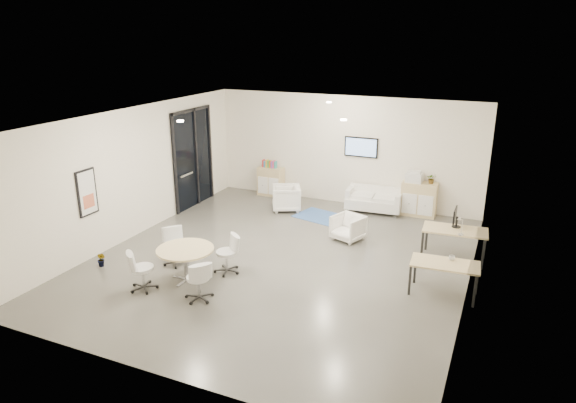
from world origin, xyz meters
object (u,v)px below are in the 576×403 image
at_px(desk_rear, 455,232).
at_px(armchair_left, 286,197).
at_px(armchair_right, 348,226).
at_px(loveseat, 374,200).
at_px(desk_front, 445,266).
at_px(sideboard_right, 419,199).
at_px(sideboard_left, 271,181).
at_px(round_table, 185,252).

bearing_deg(desk_rear, armchair_left, 157.99).
distance_m(armchair_left, armchair_right, 2.71).
distance_m(loveseat, desk_front, 4.99).
distance_m(armchair_right, desk_front, 3.21).
bearing_deg(sideboard_right, desk_front, -73.89).
bearing_deg(sideboard_left, armchair_left, -47.50).
bearing_deg(round_table, desk_front, 17.16).
height_order(armchair_left, round_table, armchair_left).
relative_size(sideboard_left, loveseat, 0.56).
relative_size(sideboard_right, desk_front, 0.72).
bearing_deg(sideboard_left, desk_rear, -24.57).
height_order(sideboard_right, round_table, sideboard_right).
height_order(armchair_left, desk_front, armchair_left).
distance_m(loveseat, armchair_left, 2.53).
bearing_deg(desk_front, desk_rear, 86.77).
xyz_separation_m(sideboard_right, loveseat, (-1.23, -0.14, -0.16)).
xyz_separation_m(sideboard_right, armchair_left, (-3.57, -1.09, -0.08)).
xyz_separation_m(sideboard_right, desk_rear, (1.26, -2.65, 0.18)).
distance_m(sideboard_left, desk_front, 7.38).
bearing_deg(sideboard_left, armchair_right, -37.33).
distance_m(armchair_right, round_table, 4.21).
height_order(desk_rear, desk_front, desk_rear).
xyz_separation_m(loveseat, armchair_left, (-2.35, -0.95, 0.08)).
relative_size(loveseat, round_table, 1.37).
relative_size(armchair_left, desk_rear, 0.56).
relative_size(armchair_right, round_table, 0.59).
bearing_deg(desk_rear, round_table, -150.11).
bearing_deg(desk_front, loveseat, 116.23).
bearing_deg(armchair_right, desk_front, -17.19).
bearing_deg(loveseat, sideboard_right, 2.27).
xyz_separation_m(desk_front, round_table, (-4.94, -1.53, 0.03)).
relative_size(armchair_right, desk_rear, 0.48).
distance_m(armchair_left, desk_front, 5.90).
height_order(desk_front, round_table, round_table).
distance_m(armchair_left, round_table, 4.88).
bearing_deg(armchair_left, round_table, -27.33).
bearing_deg(sideboard_right, armchair_left, -163.07).
height_order(sideboard_right, armchair_left, sideboard_right).
bearing_deg(sideboard_right, round_table, -121.53).
bearing_deg(armchair_right, round_table, -104.81).
bearing_deg(desk_rear, sideboard_left, 151.34).
distance_m(sideboard_left, round_table, 6.07).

